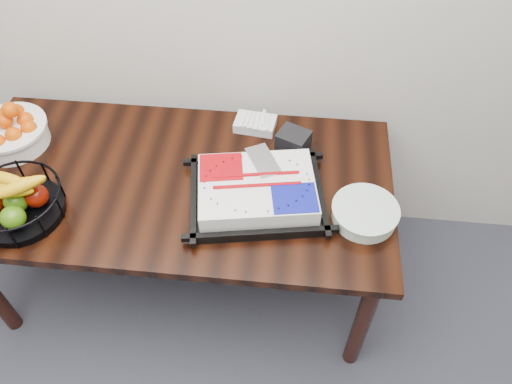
# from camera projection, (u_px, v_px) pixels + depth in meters

# --- Properties ---
(table) EXTENTS (1.80, 0.90, 0.75)m
(table) POSITION_uv_depth(u_px,v_px,m) (178.00, 192.00, 2.14)
(table) COLOR black
(table) RESTS_ON ground
(cake_tray) EXTENTS (0.58, 0.49, 0.11)m
(cake_tray) POSITION_uv_depth(u_px,v_px,m) (257.00, 191.00, 1.97)
(cake_tray) COLOR black
(cake_tray) RESTS_ON table
(tangerine_bowl) EXTENTS (0.33, 0.33, 0.21)m
(tangerine_bowl) POSITION_uv_depth(u_px,v_px,m) (8.00, 128.00, 2.15)
(tangerine_bowl) COLOR white
(tangerine_bowl) RESTS_ON table
(fruit_basket) EXTENTS (0.35, 0.35, 0.19)m
(fruit_basket) POSITION_uv_depth(u_px,v_px,m) (16.00, 201.00, 1.90)
(fruit_basket) COLOR black
(fruit_basket) RESTS_ON table
(plate_stack) EXTENTS (0.26, 0.26, 0.06)m
(plate_stack) POSITION_uv_depth(u_px,v_px,m) (365.00, 213.00, 1.92)
(plate_stack) COLOR white
(plate_stack) RESTS_ON table
(fork_bag) EXTENTS (0.19, 0.14, 0.05)m
(fork_bag) POSITION_uv_depth(u_px,v_px,m) (255.00, 123.00, 2.26)
(fork_bag) COLOR silver
(fork_bag) RESTS_ON table
(napkin_box) EXTENTS (0.16, 0.15, 0.09)m
(napkin_box) POSITION_uv_depth(u_px,v_px,m) (293.00, 141.00, 2.16)
(napkin_box) COLOR black
(napkin_box) RESTS_ON table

